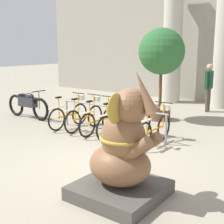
{
  "coord_description": "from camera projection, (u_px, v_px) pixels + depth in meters",
  "views": [
    {
      "loc": [
        3.76,
        -4.64,
        2.31
      ],
      "look_at": [
        -0.02,
        0.45,
        1.0
      ],
      "focal_mm": 50.0,
      "sensor_mm": 36.0,
      "label": 1
    }
  ],
  "objects": [
    {
      "name": "bicycle_1",
      "position": [
        85.0,
        116.0,
        8.87
      ],
      "size": [
        0.48,
        1.61,
        0.98
      ],
      "color": "black",
      "rests_on": "ground_plane"
    },
    {
      "name": "ground_plane",
      "position": [
        100.0,
        164.0,
        6.31
      ],
      "size": [
        60.0,
        60.0,
        0.0
      ],
      "primitive_type": "plane",
      "color": "#9E937F"
    },
    {
      "name": "bicycle_5",
      "position": [
        155.0,
        128.0,
        7.56
      ],
      "size": [
        0.48,
        1.61,
        0.98
      ],
      "color": "black",
      "rests_on": "ground_plane"
    },
    {
      "name": "motorcycle",
      "position": [
        28.0,
        104.0,
        10.33
      ],
      "size": [
        1.99,
        0.55,
        0.96
      ],
      "color": "black",
      "rests_on": "ground_plane"
    },
    {
      "name": "bike_rack",
      "position": [
        111.0,
        112.0,
        8.4
      ],
      "size": [
        3.42,
        0.05,
        0.77
      ],
      "color": "gray",
      "rests_on": "ground_plane"
    },
    {
      "name": "potted_tree",
      "position": [
        162.0,
        56.0,
        9.78
      ],
      "size": [
        1.46,
        1.46,
        2.92
      ],
      "color": "brown",
      "rests_on": "ground_plane"
    },
    {
      "name": "bicycle_3",
      "position": [
        116.0,
        122.0,
        8.18
      ],
      "size": [
        0.48,
        1.61,
        0.98
      ],
      "color": "black",
      "rests_on": "ground_plane"
    },
    {
      "name": "bicycle_4",
      "position": [
        135.0,
        125.0,
        7.87
      ],
      "size": [
        0.48,
        1.61,
        0.98
      ],
      "color": "black",
      "rests_on": "ground_plane"
    },
    {
      "name": "bicycle_2",
      "position": [
        100.0,
        119.0,
        8.51
      ],
      "size": [
        0.48,
        1.61,
        0.98
      ],
      "color": "black",
      "rests_on": "ground_plane"
    },
    {
      "name": "elephant_statue",
      "position": [
        123.0,
        156.0,
        4.78
      ],
      "size": [
        1.29,
        1.29,
        2.03
      ],
      "color": "#4C4742",
      "rests_on": "ground_plane"
    },
    {
      "name": "bicycle_0",
      "position": [
        69.0,
        114.0,
        9.15
      ],
      "size": [
        0.48,
        1.61,
        0.98
      ],
      "color": "black",
      "rests_on": "ground_plane"
    },
    {
      "name": "column_left",
      "position": [
        172.0,
        40.0,
        13.02
      ],
      "size": [
        0.98,
        0.98,
        5.16
      ],
      "color": "#BCB7A8",
      "rests_on": "ground_plane"
    },
    {
      "name": "person_pedestrian",
      "position": [
        209.0,
        83.0,
        11.25
      ],
      "size": [
        0.23,
        0.47,
        1.74
      ],
      "color": "brown",
      "rests_on": "ground_plane"
    }
  ]
}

